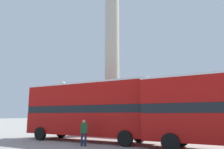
# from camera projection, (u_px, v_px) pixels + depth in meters

# --- Properties ---
(ground_plane) EXTENTS (200.00, 200.00, 0.00)m
(ground_plane) POSITION_uv_depth(u_px,v_px,m) (112.00, 135.00, 21.85)
(ground_plane) COLOR #9E9B93
(monument_column) EXTENTS (5.70, 5.70, 21.55)m
(monument_column) POSITION_uv_depth(u_px,v_px,m) (112.00, 71.00, 23.04)
(monument_column) COLOR #ADA593
(monument_column) RESTS_ON ground_plane
(bus_a) EXTENTS (10.61, 3.12, 4.36)m
(bus_a) POSITION_uv_depth(u_px,v_px,m) (88.00, 109.00, 16.82)
(bus_a) COLOR #A80F0C
(bus_a) RESTS_ON ground_plane
(equestrian_statue) EXTENTS (3.85, 3.28, 5.49)m
(equestrian_statue) POSITION_uv_depth(u_px,v_px,m) (72.00, 118.00, 29.45)
(equestrian_statue) COLOR #ADA593
(equestrian_statue) RESTS_ON ground_plane
(street_lamp) EXTENTS (0.46, 0.46, 5.21)m
(street_lamp) POSITION_uv_depth(u_px,v_px,m) (62.00, 103.00, 21.35)
(street_lamp) COLOR black
(street_lamp) RESTS_ON ground_plane
(pedestrian_near_lamp) EXTENTS (0.45, 0.40, 1.65)m
(pedestrian_near_lamp) POSITION_uv_depth(u_px,v_px,m) (84.00, 131.00, 14.01)
(pedestrian_near_lamp) COLOR #192347
(pedestrian_near_lamp) RESTS_ON ground_plane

